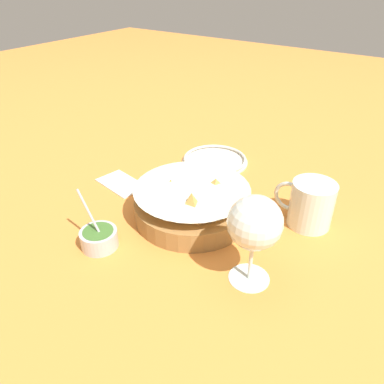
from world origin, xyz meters
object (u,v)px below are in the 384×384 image
object	(u,v)px
sauce_cup	(99,238)
beer_mug	(310,206)
side_plate	(215,160)
wine_glass	(255,225)
food_basket	(192,204)

from	to	relation	value
sauce_cup	beer_mug	world-z (taller)	sauce_cup
side_plate	beer_mug	bearing A→B (deg)	157.58
beer_mug	side_plate	bearing A→B (deg)	-22.42
wine_glass	side_plate	size ratio (longest dim) A/B	0.93
sauce_cup	side_plate	size ratio (longest dim) A/B	0.65
beer_mug	side_plate	xyz separation A→B (m)	(0.33, -0.13, -0.04)
sauce_cup	side_plate	bearing A→B (deg)	-89.46
food_basket	side_plate	distance (m)	0.28
food_basket	sauce_cup	xyz separation A→B (m)	(0.10, 0.19, -0.01)
food_basket	side_plate	bearing A→B (deg)	-68.84
wine_glass	side_plate	distance (m)	0.48
side_plate	sauce_cup	bearing A→B (deg)	90.54
wine_glass	beer_mug	bearing A→B (deg)	-97.00
sauce_cup	side_plate	world-z (taller)	sauce_cup
sauce_cup	beer_mug	bearing A→B (deg)	-135.32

